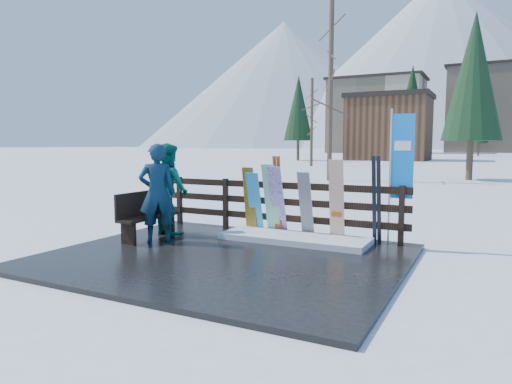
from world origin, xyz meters
The scene contains 19 objects.
ground centered at (0.00, 0.00, 0.00)m, with size 700.00×700.00×0.00m, color white.
deck centered at (0.00, 0.00, 0.04)m, with size 6.00×5.00×0.08m, color black.
fence centered at (0.00, 2.20, 0.74)m, with size 5.60×0.10×1.15m.
snow_patch centered at (0.65, 1.60, 0.14)m, with size 2.96×1.00×0.12m, color white.
bench centered at (-2.18, 0.49, 0.60)m, with size 0.41×1.50×0.97m.
snowboard_0 centered at (-0.43, 1.98, 0.75)m, with size 0.29×0.03×1.36m, color #32AFF2.
snowboard_1 centered at (-0.04, 1.98, 0.84)m, with size 0.30×0.03×1.56m, color white.
snowboard_2 centered at (-0.56, 1.98, 0.80)m, with size 0.26×0.03×1.45m, color #F9AE1B.
snowboard_3 centered at (0.11, 1.98, 0.82)m, with size 0.30×0.03×1.53m, color white.
snowboard_4 centered at (0.74, 1.98, 0.77)m, with size 0.27×0.03×1.42m, color black.
snowboard_5 centered at (1.39, 1.98, 0.90)m, with size 0.29×0.03×1.64m, color white.
ski_pair_a centered at (0.08, 2.05, 0.92)m, with size 0.16×0.18×1.68m.
ski_pair_b centered at (2.16, 2.05, 0.94)m, with size 0.17×0.32×1.72m.
rental_flag centered at (2.52, 2.25, 1.69)m, with size 0.45×0.04×2.60m.
person_front centered at (-1.74, 0.33, 1.05)m, with size 0.71×0.47×1.94m, color navy.
person_back centered at (-2.06, 1.09, 1.06)m, with size 0.95×0.74×1.96m, color #0C6F5D.
resort_buildings centered at (1.03, 115.41, 9.81)m, with size 73.00×87.60×22.60m.
trees centered at (4.52, 48.54, 5.90)m, with size 41.99×68.77×13.33m.
mountains centered at (-10.50, 328.41, 50.20)m, with size 520.00×260.00×120.00m.
Camera 1 is at (4.06, -6.70, 2.00)m, focal length 32.00 mm.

